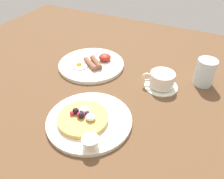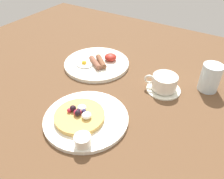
{
  "view_description": "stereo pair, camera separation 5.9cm",
  "coord_description": "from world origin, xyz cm",
  "views": [
    {
      "loc": [
        31.41,
        -53.46,
        49.32
      ],
      "look_at": [
        5.18,
        -0.76,
        4.0
      ],
      "focal_mm": 36.33,
      "sensor_mm": 36.0,
      "label": 1
    },
    {
      "loc": [
        36.51,
        -50.59,
        49.32
      ],
      "look_at": [
        5.18,
        -0.76,
        4.0
      ],
      "focal_mm": 36.33,
      "sensor_mm": 36.0,
      "label": 2
    }
  ],
  "objects": [
    {
      "name": "ground_plane",
      "position": [
        0.0,
        0.0,
        -1.5
      ],
      "size": [
        162.1,
        141.93,
        3.0
      ],
      "primitive_type": "cube",
      "color": "brown"
    },
    {
      "name": "pancake_plate",
      "position": [
        3.93,
        -13.46,
        0.63
      ],
      "size": [
        25.55,
        25.55,
        1.26
      ],
      "primitive_type": "cylinder",
      "color": "white",
      "rests_on": "ground_plane"
    },
    {
      "name": "pancake_with_berries",
      "position": [
        2.56,
        -14.66,
        2.22
      ],
      "size": [
        14.99,
        14.99,
        3.37
      ],
      "color": "tan",
      "rests_on": "pancake_plate"
    },
    {
      "name": "syrup_ramekin",
      "position": [
        9.47,
        -21.97,
        2.84
      ],
      "size": [
        4.45,
        4.45,
        3.07
      ],
      "color": "white",
      "rests_on": "pancake_plate"
    },
    {
      "name": "breakfast_plate",
      "position": [
        -11.86,
        14.4,
        0.69
      ],
      "size": [
        26.56,
        26.56,
        1.38
      ],
      "primitive_type": "cylinder",
      "color": "white",
      "rests_on": "ground_plane"
    },
    {
      "name": "fried_breakfast",
      "position": [
        -10.28,
        14.72,
        2.44
      ],
      "size": [
        13.11,
        14.37,
        2.93
      ],
      "color": "brown",
      "rests_on": "breakfast_plate"
    },
    {
      "name": "coffee_saucer",
      "position": [
        18.05,
        13.11,
        0.45
      ],
      "size": [
        12.01,
        12.01,
        0.89
      ],
      "primitive_type": "cylinder",
      "color": "white",
      "rests_on": "ground_plane"
    },
    {
      "name": "coffee_cup",
      "position": [
        17.92,
        13.07,
        3.54
      ],
      "size": [
        11.3,
        8.68,
        5.1
      ],
      "color": "white",
      "rests_on": "coffee_saucer"
    },
    {
      "name": "water_glass",
      "position": [
        30.96,
        21.99,
        4.94
      ],
      "size": [
        6.84,
        6.84,
        9.88
      ],
      "primitive_type": "cylinder",
      "color": "silver",
      "rests_on": "ground_plane"
    }
  ]
}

